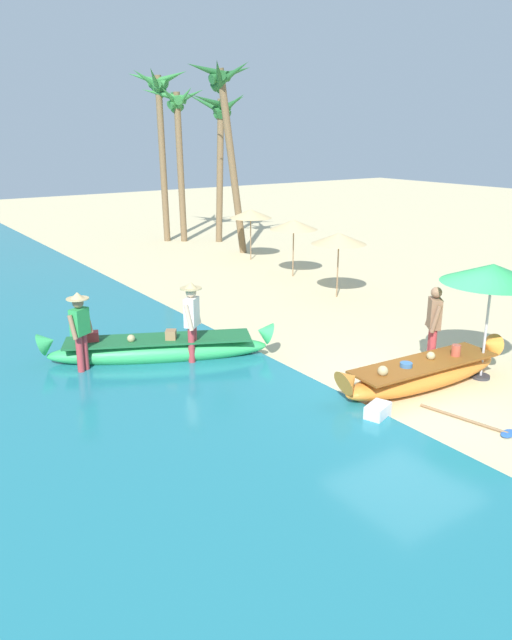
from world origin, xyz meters
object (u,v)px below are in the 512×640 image
at_px(palm_tree_far_behind, 177,119).
at_px(palm_tree_leaning_seaward, 224,100).
at_px(person_vendor_hatted, 192,318).
at_px(person_vendor_assistant, 80,328).
at_px(boat_orange_foreground, 424,374).
at_px(palm_tree_mid_cluster, 159,103).
at_px(person_tourist_customer, 434,324).
at_px(paddle, 478,424).
at_px(cooler_box, 378,413).
at_px(boat_green_midground, 159,349).
at_px(patio_umbrella_large, 492,274).
at_px(palm_tree_tall_inland, 220,122).

bearing_deg(palm_tree_far_behind, palm_tree_leaning_seaward, -90.16).
bearing_deg(person_vendor_hatted, person_vendor_assistant, 159.23).
xyz_separation_m(palm_tree_leaning_seaward, palm_tree_far_behind, (0.01, 3.78, -0.60)).
relative_size(boat_orange_foreground, palm_tree_mid_cluster, 0.56).
distance_m(person_tourist_customer, person_vendor_assistant, 7.04).
xyz_separation_m(person_tourist_customer, paddle, (-1.27, -2.10, -0.97)).
bearing_deg(cooler_box, person_tourist_customer, 2.44).
xyz_separation_m(boat_green_midground, person_vendor_assistant, (-1.55, 0.23, 0.70)).
bearing_deg(palm_tree_leaning_seaward, paddle, -106.23).
bearing_deg(paddle, boat_green_midground, 118.74).
xyz_separation_m(person_vendor_assistant, paddle, (4.65, -5.90, -0.97)).
relative_size(person_vendor_hatted, patio_umbrella_large, 0.78).
xyz_separation_m(boat_orange_foreground, person_vendor_hatted, (-3.03, 3.54, 0.74)).
xyz_separation_m(person_vendor_hatted, patio_umbrella_large, (4.37, -3.86, 1.08)).
height_order(patio_umbrella_large, palm_tree_mid_cluster, palm_tree_mid_cluster).
distance_m(boat_green_midground, palm_tree_far_behind, 15.84).
bearing_deg(patio_umbrella_large, boat_orange_foreground, 166.72).
height_order(person_vendor_assistant, paddle, person_vendor_assistant).
bearing_deg(patio_umbrella_large, palm_tree_tall_inland, 76.17).
distance_m(person_tourist_customer, palm_tree_mid_cluster, 17.92).
height_order(patio_umbrella_large, cooler_box, patio_umbrella_large).
bearing_deg(patio_umbrella_large, palm_tree_leaning_seaward, 79.40).
distance_m(patio_umbrella_large, palm_tree_tall_inland, 17.19).
relative_size(person_vendor_hatted, cooler_box, 3.71).
xyz_separation_m(boat_orange_foreground, paddle, (-0.44, -1.57, -0.27)).
relative_size(person_vendor_hatted, palm_tree_leaning_seaward, 0.25).
bearing_deg(person_tourist_customer, palm_tree_mid_cluster, 81.68).
bearing_deg(palm_tree_far_behind, person_vendor_assistant, -125.08).
distance_m(cooler_box, paddle, 1.67).
distance_m(palm_tree_tall_inland, palm_tree_leaning_seaward, 3.19).
xyz_separation_m(boat_green_midground, palm_tree_tall_inland, (8.94, 12.03, 4.78)).
bearing_deg(palm_tree_mid_cluster, palm_tree_leaning_seaward, -82.00).
bearing_deg(person_tourist_customer, palm_tree_far_behind, 79.45).
distance_m(person_vendor_assistant, cooler_box, 5.96).
relative_size(boat_green_midground, palm_tree_far_behind, 0.70).
distance_m(boat_green_midground, paddle, 6.47).
height_order(palm_tree_tall_inland, paddle, palm_tree_tall_inland).
distance_m(boat_orange_foreground, palm_tree_mid_cluster, 18.74).
height_order(person_vendor_assistant, palm_tree_far_behind, palm_tree_far_behind).
distance_m(patio_umbrella_large, paddle, 3.02).
relative_size(boat_green_midground, person_vendor_hatted, 2.58).
relative_size(boat_green_midground, patio_umbrella_large, 2.00).
xyz_separation_m(person_tourist_customer, cooler_box, (-2.56, -1.04, -0.84)).
bearing_deg(palm_tree_leaning_seaward, patio_umbrella_large, -100.60).
bearing_deg(palm_tree_tall_inland, person_vendor_assistant, -131.65).
distance_m(person_tourist_customer, palm_tree_tall_inland, 16.76).
bearing_deg(paddle, person_vendor_assistant, 128.28).
bearing_deg(palm_tree_tall_inland, person_vendor_hatted, -123.79).
bearing_deg(palm_tree_mid_cluster, boat_green_midground, -116.96).
bearing_deg(boat_green_midground, palm_tree_mid_cluster, 63.04).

